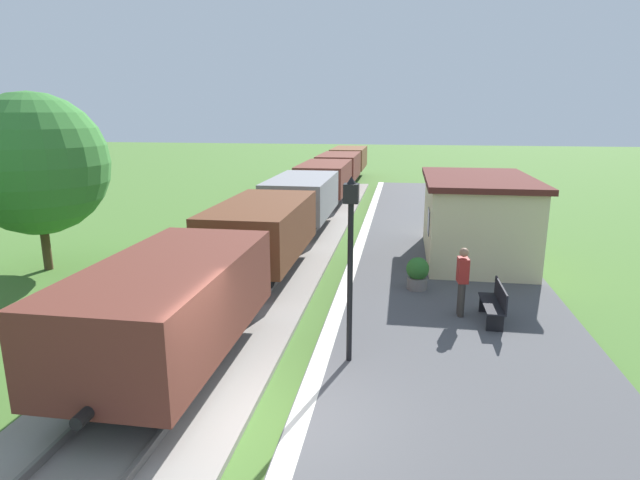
{
  "coord_description": "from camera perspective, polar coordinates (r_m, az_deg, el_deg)",
  "views": [
    {
      "loc": [
        1.91,
        -7.3,
        5.09
      ],
      "look_at": [
        -0.42,
        7.3,
        1.47
      ],
      "focal_mm": 29.22,
      "sensor_mm": 36.0,
      "label": 1
    }
  ],
  "objects": [
    {
      "name": "ground_plane",
      "position": [
        9.1,
        -4.96,
        -20.28
      ],
      "size": [
        160.0,
        160.0,
        0.0
      ],
      "primitive_type": "plane",
      "color": "#47702D"
    },
    {
      "name": "platform_slab",
      "position": [
        8.92,
        16.87,
        -20.7
      ],
      "size": [
        6.0,
        60.0,
        0.25
      ],
      "primitive_type": "cube",
      "color": "#4C4C4F",
      "rests_on": "ground"
    },
    {
      "name": "platform_edge_stripe",
      "position": [
        8.88,
        -2.35,
        -19.21
      ],
      "size": [
        0.36,
        60.0,
        0.01
      ],
      "primitive_type": "cube",
      "color": "silver",
      "rests_on": "platform_slab"
    },
    {
      "name": "track_ballast",
      "position": [
        9.86,
        -19.34,
        -17.76
      ],
      "size": [
        3.8,
        60.0,
        0.12
      ],
      "primitive_type": "cube",
      "color": "gray",
      "rests_on": "ground"
    },
    {
      "name": "rail_near",
      "position": [
        9.5,
        -15.38,
        -17.83
      ],
      "size": [
        0.07,
        60.0,
        0.14
      ],
      "primitive_type": "cube",
      "color": "slate",
      "rests_on": "track_ballast"
    },
    {
      "name": "rail_far",
      "position": [
        10.13,
        -23.14,
        -16.36
      ],
      "size": [
        0.07,
        60.0,
        0.14
      ],
      "primitive_type": "cube",
      "color": "slate",
      "rests_on": "track_ballast"
    },
    {
      "name": "freight_train",
      "position": [
        25.95,
        -0.6,
        5.59
      ],
      "size": [
        2.5,
        39.2,
        2.12
      ],
      "color": "brown",
      "rests_on": "rail_near"
    },
    {
      "name": "station_hut",
      "position": [
        18.38,
        16.69,
        2.41
      ],
      "size": [
        3.5,
        5.8,
        2.78
      ],
      "color": "beige",
      "rests_on": "platform_slab"
    },
    {
      "name": "bench_near_hut",
      "position": [
        13.06,
        18.6,
        -6.52
      ],
      "size": [
        0.42,
        1.5,
        0.91
      ],
      "color": "black",
      "rests_on": "platform_slab"
    },
    {
      "name": "bench_down_platform",
      "position": [
        23.16,
        14.51,
        2.45
      ],
      "size": [
        0.42,
        1.5,
        0.91
      ],
      "color": "black",
      "rests_on": "platform_slab"
    },
    {
      "name": "person_waiting",
      "position": [
        13.05,
        15.32,
        -4.14
      ],
      "size": [
        0.27,
        0.4,
        1.71
      ],
      "rotation": [
        0.0,
        0.0,
        3.23
      ],
      "color": "#38332D",
      "rests_on": "platform_slab"
    },
    {
      "name": "potted_planter",
      "position": [
        14.86,
        10.63,
        -3.56
      ],
      "size": [
        0.64,
        0.64,
        0.92
      ],
      "color": "slate",
      "rests_on": "platform_slab"
    },
    {
      "name": "lamp_post_near",
      "position": [
        9.88,
        3.37,
        0.36
      ],
      "size": [
        0.28,
        0.28,
        3.7
      ],
      "color": "black",
      "rests_on": "platform_slab"
    },
    {
      "name": "tree_trackside_far",
      "position": [
        19.04,
        -28.71,
        7.29
      ],
      "size": [
        4.52,
        4.52,
        5.76
      ],
      "color": "#4C3823",
      "rests_on": "ground"
    }
  ]
}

